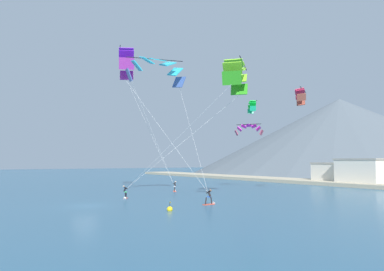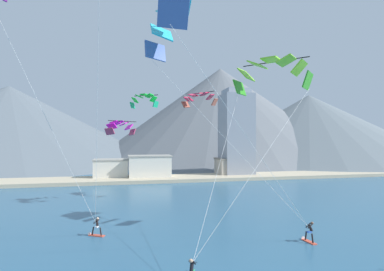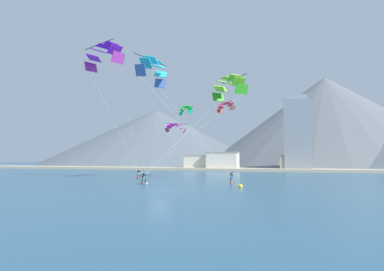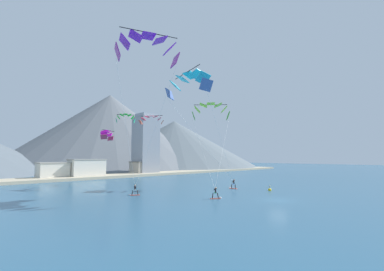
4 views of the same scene
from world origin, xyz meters
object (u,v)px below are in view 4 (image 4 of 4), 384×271
(parafoil_kite_near_lead, at_px, (189,82))
(parafoil_kite_distant_low_drift, at_px, (151,119))
(parafoil_kite_near_trail, at_px, (211,110))
(parafoil_kite_mid_center, at_px, (148,46))
(kitesurfer_near_trail, at_px, (217,195))
(parafoil_kite_distant_high_outer, at_px, (126,117))
(kitesurfer_near_lead, at_px, (233,186))
(race_marker_buoy, at_px, (270,190))
(parafoil_kite_distant_mid_solo, at_px, (107,134))
(kitesurfer_mid_center, at_px, (134,192))

(parafoil_kite_near_lead, bearing_deg, parafoil_kite_distant_low_drift, 70.09)
(parafoil_kite_near_trail, distance_m, parafoil_kite_distant_low_drift, 15.79)
(parafoil_kite_mid_center, bearing_deg, parafoil_kite_near_lead, 7.11)
(kitesurfer_near_trail, relative_size, parafoil_kite_near_lead, 0.10)
(parafoil_kite_mid_center, height_order, parafoil_kite_distant_high_outer, parafoil_kite_mid_center)
(kitesurfer_near_lead, bearing_deg, race_marker_buoy, -70.33)
(parafoil_kite_near_trail, distance_m, parafoil_kite_distant_high_outer, 17.49)
(kitesurfer_near_trail, distance_m, parafoil_kite_distant_mid_solo, 27.12)
(parafoil_kite_near_lead, xyz_separation_m, parafoil_kite_mid_center, (-8.53, -1.06, 2.94))
(parafoil_kite_mid_center, bearing_deg, parafoil_kite_near_trail, 17.64)
(parafoil_kite_distant_mid_solo, bearing_deg, kitesurfer_near_lead, -50.69)
(kitesurfer_mid_center, relative_size, parafoil_kite_near_trail, 0.11)
(parafoil_kite_near_trail, relative_size, parafoil_kite_mid_center, 0.74)
(parafoil_kite_distant_low_drift, distance_m, parafoil_kite_distant_mid_solo, 12.04)
(parafoil_kite_near_trail, xyz_separation_m, parafoil_kite_distant_high_outer, (-11.72, 12.91, -1.39))
(parafoil_kite_mid_center, bearing_deg, parafoil_kite_distant_mid_solo, 77.26)
(parafoil_kite_mid_center, relative_size, parafoil_kite_distant_mid_solo, 4.78)
(parafoil_kite_distant_high_outer, bearing_deg, parafoil_kite_near_trail, -47.79)
(parafoil_kite_near_trail, bearing_deg, parafoil_kite_near_lead, -154.93)
(parafoil_kite_distant_low_drift, bearing_deg, parafoil_kite_distant_high_outer, -163.22)
(race_marker_buoy, bearing_deg, parafoil_kite_mid_center, 168.66)
(kitesurfer_mid_center, xyz_separation_m, parafoil_kite_near_lead, (5.79, -6.21, 17.20))
(kitesurfer_near_lead, distance_m, kitesurfer_mid_center, 18.63)
(kitesurfer_near_lead, distance_m, parafoil_kite_distant_low_drift, 24.86)
(kitesurfer_near_trail, bearing_deg, parafoil_kite_near_trail, 44.65)
(kitesurfer_near_lead, xyz_separation_m, race_marker_buoy, (2.26, -6.33, -0.39))
(parafoil_kite_mid_center, bearing_deg, parafoil_kite_distant_low_drift, 53.51)
(kitesurfer_near_lead, relative_size, parafoil_kite_distant_high_outer, 0.47)
(kitesurfer_near_trail, distance_m, parafoil_kite_distant_high_outer, 26.62)
(kitesurfer_mid_center, distance_m, parafoil_kite_distant_high_outer, 18.70)
(parafoil_kite_near_lead, height_order, parafoil_kite_distant_low_drift, parafoil_kite_near_lead)
(parafoil_kite_near_trail, relative_size, parafoil_kite_distant_mid_solo, 3.54)
(parafoil_kite_distant_low_drift, bearing_deg, kitesurfer_near_trail, -104.41)
(kitesurfer_near_trail, bearing_deg, parafoil_kite_mid_center, 158.36)
(parafoil_kite_distant_mid_solo, xyz_separation_m, race_marker_buoy, (18.04, -25.60, -10.33))
(kitesurfer_mid_center, bearing_deg, parafoil_kite_distant_low_drift, 47.25)
(parafoil_kite_mid_center, height_order, parafoil_kite_distant_mid_solo, parafoil_kite_mid_center)
(kitesurfer_near_trail, xyz_separation_m, parafoil_kite_distant_mid_solo, (-4.70, 24.78, 9.97))
(parafoil_kite_distant_low_drift, bearing_deg, parafoil_kite_mid_center, -126.49)
(kitesurfer_near_trail, height_order, kitesurfer_mid_center, kitesurfer_near_trail)
(kitesurfer_near_lead, distance_m, parafoil_kite_mid_center, 28.77)
(kitesurfer_mid_center, height_order, parafoil_kite_near_trail, parafoil_kite_near_trail)
(parafoil_kite_distant_low_drift, height_order, parafoil_kite_distant_mid_solo, parafoil_kite_distant_low_drift)
(kitesurfer_mid_center, bearing_deg, parafoil_kite_mid_center, -110.62)
(kitesurfer_mid_center, relative_size, parafoil_kite_distant_low_drift, 0.34)
(parafoil_kite_near_lead, height_order, parafoil_kite_mid_center, parafoil_kite_mid_center)
(parafoil_kite_near_lead, height_order, parafoil_kite_distant_mid_solo, parafoil_kite_near_lead)
(parafoil_kite_distant_low_drift, bearing_deg, parafoil_kite_distant_mid_solo, -177.16)
(kitesurfer_near_lead, height_order, kitesurfer_mid_center, kitesurfer_near_lead)
(parafoil_kite_mid_center, relative_size, parafoil_kite_distant_high_outer, 5.53)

